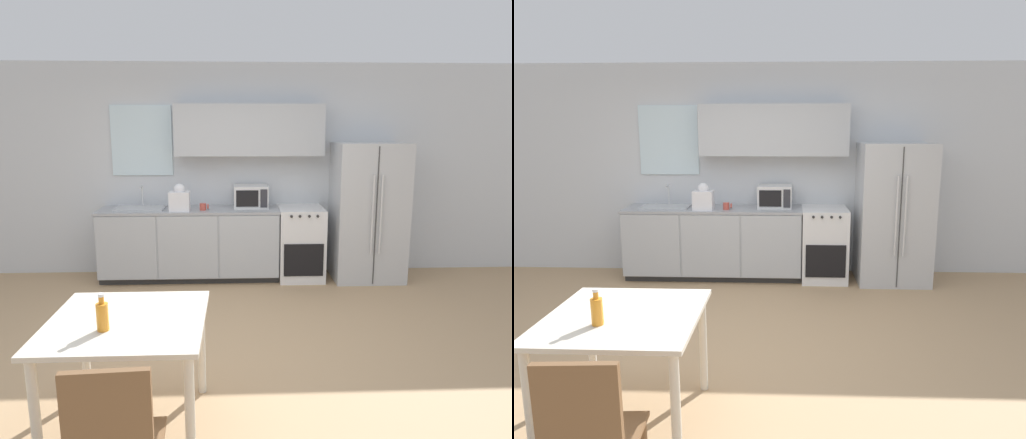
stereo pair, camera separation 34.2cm
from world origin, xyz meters
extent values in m
plane|color=tan|center=(0.00, 0.00, 0.00)|extent=(12.00, 12.00, 0.00)
cube|color=silver|center=(0.00, 2.36, 1.35)|extent=(12.00, 0.06, 2.70)
cube|color=silver|center=(-1.03, 2.32, 1.74)|extent=(0.76, 0.04, 0.88)
cube|color=#B2B7BC|center=(0.33, 2.17, 1.87)|extent=(1.84, 0.32, 0.63)
cube|color=#333333|center=(-0.42, 2.07, 0.04)|extent=(2.21, 0.53, 0.08)
cube|color=#B2B7BC|center=(-0.42, 2.04, 0.48)|extent=(2.21, 0.59, 0.79)
cube|color=#B2B7BC|center=(-1.16, 1.74, 0.48)|extent=(0.72, 0.01, 0.77)
cube|color=#B2B7BC|center=(-0.42, 1.74, 0.48)|extent=(0.72, 0.01, 0.77)
cube|color=#B2B7BC|center=(0.31, 1.74, 0.48)|extent=(0.72, 0.01, 0.77)
cube|color=#9EA0A5|center=(-0.42, 2.04, 0.89)|extent=(2.23, 0.61, 0.03)
cube|color=white|center=(0.97, 2.02, 0.46)|extent=(0.56, 0.64, 0.91)
cube|color=black|center=(0.97, 1.69, 0.32)|extent=(0.48, 0.01, 0.40)
cylinder|color=#262626|center=(0.82, 1.69, 0.86)|extent=(0.03, 0.02, 0.03)
cylinder|color=#262626|center=(0.92, 1.69, 0.86)|extent=(0.03, 0.02, 0.03)
cylinder|color=#262626|center=(1.03, 1.69, 0.86)|extent=(0.03, 0.02, 0.03)
cylinder|color=#262626|center=(1.13, 1.69, 0.86)|extent=(0.03, 0.02, 0.03)
cube|color=silver|center=(1.82, 1.98, 0.86)|extent=(0.86, 0.70, 1.72)
cube|color=#3F3F3F|center=(1.82, 1.63, 0.86)|extent=(0.01, 0.01, 1.66)
cylinder|color=silver|center=(1.77, 1.60, 0.89)|extent=(0.02, 0.02, 0.94)
cylinder|color=silver|center=(1.87, 1.60, 0.89)|extent=(0.02, 0.02, 0.94)
cube|color=#B7BABC|center=(-1.03, 2.04, 0.91)|extent=(0.59, 0.39, 0.02)
cylinder|color=silver|center=(-1.03, 2.20, 1.05)|extent=(0.02, 0.02, 0.26)
cylinder|color=silver|center=(-1.03, 2.13, 1.17)|extent=(0.02, 0.14, 0.02)
cube|color=silver|center=(0.35, 2.12, 1.04)|extent=(0.43, 0.37, 0.28)
cube|color=black|center=(0.30, 1.93, 1.04)|extent=(0.27, 0.01, 0.20)
cube|color=#2D2D33|center=(0.50, 1.93, 1.04)|extent=(0.09, 0.01, 0.22)
cylinder|color=#BF4C3F|center=(-0.25, 1.92, 0.95)|extent=(0.08, 0.08, 0.08)
torus|color=#BF4C3F|center=(-0.19, 1.92, 0.95)|extent=(0.02, 0.06, 0.06)
cube|color=white|center=(-0.52, 1.90, 1.02)|extent=(0.24, 0.21, 0.23)
sphere|color=white|center=(-0.52, 1.90, 1.17)|extent=(0.13, 0.13, 0.13)
cube|color=beige|center=(-0.50, -0.97, 0.74)|extent=(0.94, 0.93, 0.03)
cylinder|color=beige|center=(-0.91, -1.37, 0.36)|extent=(0.06, 0.06, 0.72)
cylinder|color=beige|center=(-0.09, -1.37, 0.36)|extent=(0.06, 0.06, 0.72)
cylinder|color=beige|center=(-0.91, -0.56, 0.36)|extent=(0.06, 0.06, 0.72)
cylinder|color=beige|center=(-0.09, -0.56, 0.36)|extent=(0.06, 0.06, 0.72)
cube|color=brown|center=(-0.38, -1.71, 0.44)|extent=(0.42, 0.42, 0.02)
cube|color=brown|center=(-0.37, -1.89, 0.69)|extent=(0.37, 0.06, 0.48)
cylinder|color=orange|center=(-0.60, -1.12, 0.83)|extent=(0.07, 0.07, 0.16)
cylinder|color=orange|center=(-0.60, -1.12, 0.93)|extent=(0.03, 0.03, 0.04)
cylinder|color=white|center=(-0.60, -1.12, 0.96)|extent=(0.04, 0.04, 0.02)
camera|label=1|loc=(0.17, -3.60, 1.89)|focal=32.00mm
camera|label=2|loc=(0.52, -3.60, 1.89)|focal=32.00mm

